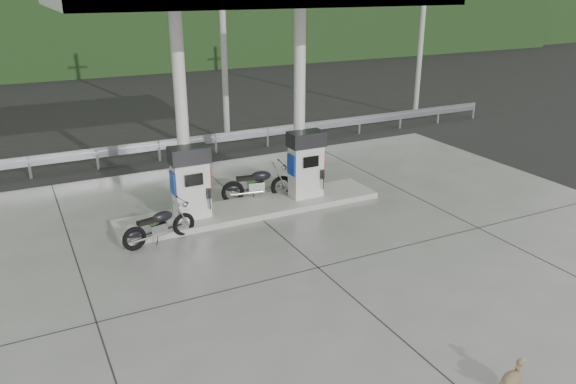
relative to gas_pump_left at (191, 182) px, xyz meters
name	(u,v)px	position (x,y,z in m)	size (l,w,h in m)	color
ground	(296,250)	(1.60, -2.50, -1.07)	(160.00, 160.00, 0.00)	black
forecourt_apron	(296,249)	(1.60, -2.50, -1.06)	(18.00, 14.00, 0.02)	slate
pump_island	(252,208)	(1.60, 0.00, -0.98)	(7.00, 1.40, 0.15)	#A09D95
gas_pump_left	(191,182)	(0.00, 0.00, 0.00)	(0.95, 0.55, 1.80)	silver
gas_pump_right	(306,164)	(3.20, 0.00, 0.00)	(0.95, 0.55, 1.80)	silver
canopy_column_left	(182,115)	(0.00, 0.40, 1.60)	(0.30, 0.30, 5.00)	white
canopy_column_right	(299,102)	(3.20, 0.40, 1.60)	(0.30, 0.30, 5.00)	white
guardrail	(187,137)	(1.60, 5.50, -0.36)	(26.00, 0.16, 1.42)	#94969C
road	(162,134)	(1.60, 9.00, -1.07)	(60.00, 7.00, 0.01)	black
utility_pole_b	(223,31)	(3.60, 7.00, 2.93)	(0.22, 0.22, 8.00)	#9B9C96
utility_pole_c	(422,24)	(12.60, 7.00, 2.93)	(0.22, 0.22, 8.00)	#9B9C96
tree_band	(84,25)	(1.60, 27.50, 1.93)	(80.00, 6.00, 6.00)	black
forested_hills	(48,36)	(1.60, 57.50, -1.07)	(100.00, 40.00, 140.00)	black
motorcycle_left	(159,226)	(-1.03, -0.78, -0.65)	(1.69, 0.53, 0.80)	black
motorcycle_right	(257,185)	(2.06, 0.66, -0.60)	(1.88, 0.59, 0.89)	black
duck	(511,380)	(2.22, -8.07, -0.86)	(0.54, 0.15, 0.39)	brown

